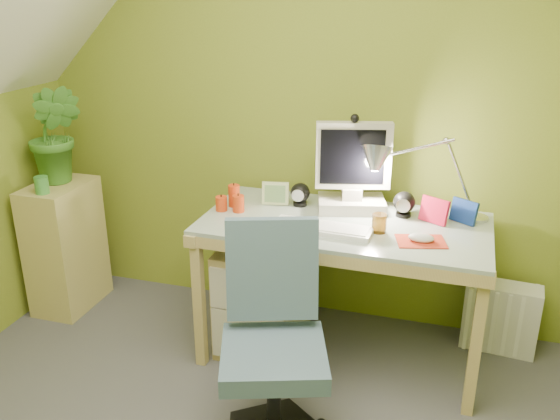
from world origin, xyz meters
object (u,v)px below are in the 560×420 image
(potted_plant, at_px, (56,134))
(radiator, at_px, (500,317))
(desk, at_px, (342,289))
(monitor, at_px, (353,160))
(side_ledge, at_px, (66,246))
(desk_lamp, at_px, (446,160))
(task_chair, at_px, (274,356))

(potted_plant, height_order, radiator, potted_plant)
(potted_plant, bearing_deg, desk, -2.67)
(monitor, height_order, side_ledge, monitor)
(side_ledge, xyz_separation_m, radiator, (2.49, 0.25, -0.20))
(desk_lamp, relative_size, radiator, 1.62)
(potted_plant, bearing_deg, task_chair, -28.04)
(side_ledge, bearing_deg, task_chair, -26.57)
(desk_lamp, height_order, radiator, desk_lamp)
(task_chair, bearing_deg, desk, 60.80)
(monitor, xyz_separation_m, desk_lamp, (0.45, 0.00, 0.04))
(desk, relative_size, monitor, 2.63)
(desk, height_order, radiator, desk)
(desk, bearing_deg, monitor, 91.14)
(desk, relative_size, desk_lamp, 2.29)
(task_chair, distance_m, radiator, 1.42)
(potted_plant, xyz_separation_m, radiator, (2.49, 0.20, -0.87))
(monitor, bearing_deg, potted_plant, 168.79)
(desk_lamp, distance_m, side_ledge, 2.24)
(monitor, distance_m, potted_plant, 1.68)
(potted_plant, bearing_deg, side_ledge, -90.00)
(potted_plant, xyz_separation_m, task_chair, (1.54, -0.82, -0.62))
(monitor, height_order, task_chair, monitor)
(desk_lamp, xyz_separation_m, potted_plant, (-2.13, -0.10, -0.00))
(side_ledge, relative_size, task_chair, 0.89)
(side_ledge, bearing_deg, desk, -0.96)
(desk, xyz_separation_m, side_ledge, (-1.68, 0.03, 0.01))
(desk, bearing_deg, desk_lamp, 22.94)
(monitor, relative_size, task_chair, 0.61)
(monitor, xyz_separation_m, task_chair, (-0.14, -0.92, -0.58))
(desk, xyz_separation_m, task_chair, (-0.14, -0.74, 0.06))
(desk, bearing_deg, side_ledge, -179.82)
(potted_plant, distance_m, radiator, 2.65)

